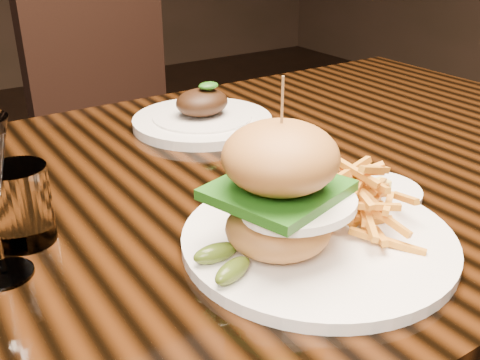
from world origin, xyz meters
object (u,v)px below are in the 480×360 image
dining_table (226,220)px  chair_far (123,124)px  burger_plate (316,205)px  far_dish (202,118)px

dining_table → chair_far: (0.18, 0.89, -0.13)m
burger_plate → chair_far: bearing=75.5°
burger_plate → chair_far: size_ratio=0.35×
far_dish → chair_far: size_ratio=0.28×
burger_plate → far_dish: size_ratio=1.26×
chair_far → dining_table: bearing=-109.9°
far_dish → dining_table: bearing=-111.4°
burger_plate → far_dish: burger_plate is taller
far_dish → chair_far: bearing=81.7°
burger_plate → chair_far: 1.17m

